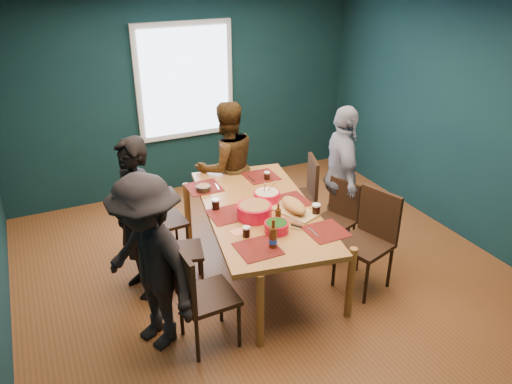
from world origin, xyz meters
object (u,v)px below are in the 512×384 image
chair_right_near (371,233)px  person_far_left (136,219)px  dining_table (260,214)px  chair_right_far (304,190)px  person_near_left (149,264)px  person_right (342,176)px  chair_left_far (157,216)px  bowl_herbs (276,227)px  chair_right_mid (338,213)px  chair_left_mid (174,245)px  person_back (227,167)px  cutting_board (294,207)px  chair_left_near (198,290)px  bowl_dumpling (267,196)px  bowl_salad (254,211)px

chair_right_near → person_far_left: 2.31m
dining_table → chair_right_far: bearing=44.7°
person_near_left → chair_right_near: bearing=64.1°
person_right → person_near_left: size_ratio=1.02×
chair_left_far → bowl_herbs: (0.80, -1.26, 0.32)m
chair_right_mid → bowl_herbs: size_ratio=3.84×
person_near_left → person_right: bearing=84.4°
chair_right_mid → bowl_herbs: bowl_herbs is taller
chair_right_mid → chair_left_mid: bearing=156.4°
person_far_left → person_right: size_ratio=1.00×
person_back → cutting_board: 1.35m
chair_left_near → cutting_board: 1.32m
person_far_left → bowl_herbs: bearing=41.4°
dining_table → chair_left_near: bearing=-131.8°
chair_right_mid → person_back: size_ratio=0.54×
chair_left_mid → bowl_dumpling: (0.99, -0.07, 0.36)m
bowl_herbs → bowl_dumpling: bearing=71.9°
bowl_herbs → chair_left_mid: bearing=140.9°
person_right → cutting_board: person_right is taller
chair_left_mid → chair_right_mid: (1.85, -0.14, 0.00)m
dining_table → chair_right_far: (0.88, 0.61, -0.17)m
chair_left_near → bowl_salad: size_ratio=2.92×
chair_left_mid → chair_right_mid: bearing=9.2°
chair_right_far → chair_left_mid: bearing=-146.8°
chair_right_mid → person_far_left: (-2.17, 0.24, 0.32)m
chair_left_near → chair_right_mid: (1.91, 0.75, -0.07)m
bowl_salad → bowl_herbs: size_ratio=1.51×
chair_left_far → chair_left_mid: bearing=-93.6°
chair_left_near → chair_left_mid: bearing=83.7°
bowl_herbs → chair_right_far: bearing=49.3°
chair_left_far → person_far_left: person_far_left is taller
bowl_salad → bowl_herbs: 0.34m
dining_table → bowl_dumpling: bowl_dumpling is taller
dining_table → person_near_left: person_near_left is taller
person_back → chair_right_mid: bearing=127.5°
chair_right_near → bowl_herbs: 1.05m
dining_table → bowl_dumpling: (0.13, 0.09, 0.14)m
chair_left_far → chair_left_near: 1.50m
chair_left_far → chair_left_mid: (0.00, -0.61, -0.03)m
chair_right_mid → bowl_salad: 1.19m
chair_left_near → person_right: bearing=23.1°
person_back → chair_left_far: bearing=17.5°
chair_left_mid → person_right: (2.03, 0.11, 0.32)m
person_back → bowl_salad: person_back is taller
chair_left_mid → person_back: 1.38m
chair_left_far → chair_right_near: bearing=-41.1°
chair_left_mid → person_near_left: bearing=-107.1°
chair_right_mid → chair_right_near: chair_right_near is taller
person_near_left → cutting_board: (1.52, 0.29, 0.06)m
dining_table → person_back: bearing=95.0°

